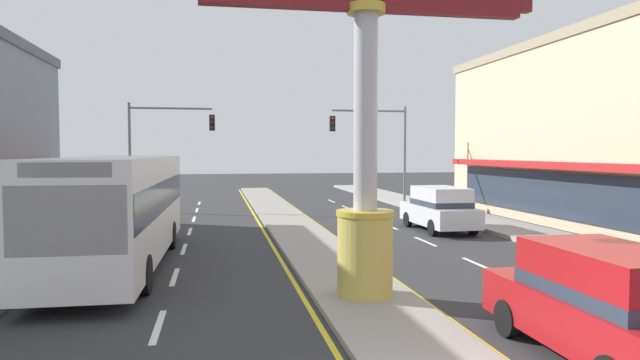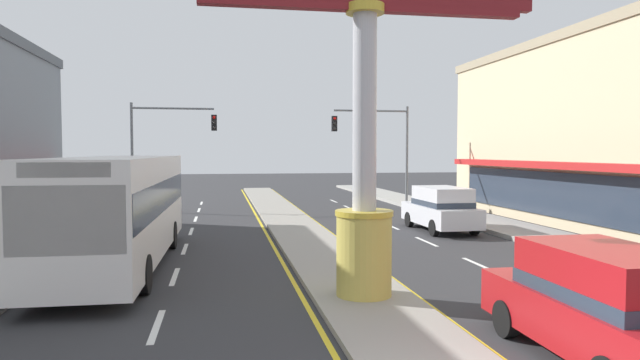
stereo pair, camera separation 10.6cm
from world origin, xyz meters
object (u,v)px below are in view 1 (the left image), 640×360
at_px(traffic_light_right_side, 378,138).
at_px(bus_far_right_lane, 120,204).
at_px(district_sign, 366,104).
at_px(traffic_light_left_side, 162,137).
at_px(suv_near_right_lane, 606,304).
at_px(suv_near_left_lane, 440,208).

xyz_separation_m(traffic_light_right_side, bus_far_right_lane, (-12.52, -15.78, -2.38)).
bearing_deg(district_sign, bus_far_right_lane, 140.84).
bearing_deg(bus_far_right_lane, traffic_light_left_side, 91.02).
xyz_separation_m(traffic_light_right_side, suv_near_right_lane, (-3.59, -25.12, -3.26)).
bearing_deg(traffic_light_right_side, suv_near_left_lane, -91.56).
height_order(district_sign, traffic_light_left_side, district_sign).
bearing_deg(district_sign, suv_near_right_lane, -57.15).
bearing_deg(suv_near_left_lane, traffic_light_left_side, 139.82).
height_order(traffic_light_right_side, suv_near_left_lane, traffic_light_right_side).
bearing_deg(suv_near_left_lane, district_sign, -120.58).
xyz_separation_m(district_sign, bus_far_right_lane, (-6.12, 4.98, -2.62)).
distance_m(district_sign, traffic_light_left_side, 21.88).
xyz_separation_m(suv_near_right_lane, bus_far_right_lane, (-8.93, 9.34, 0.88)).
bearing_deg(traffic_light_left_side, traffic_light_right_side, -0.74).
relative_size(district_sign, suv_near_left_lane, 1.75).
relative_size(district_sign, suv_near_right_lane, 1.76).
height_order(district_sign, suv_near_left_lane, district_sign).
xyz_separation_m(district_sign, suv_near_right_lane, (2.82, -4.36, -3.51)).
bearing_deg(traffic_light_right_side, traffic_light_left_side, 179.26).
bearing_deg(traffic_light_right_side, bus_far_right_lane, -128.43).
height_order(district_sign, traffic_light_right_side, district_sign).
distance_m(district_sign, traffic_light_right_side, 21.73).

